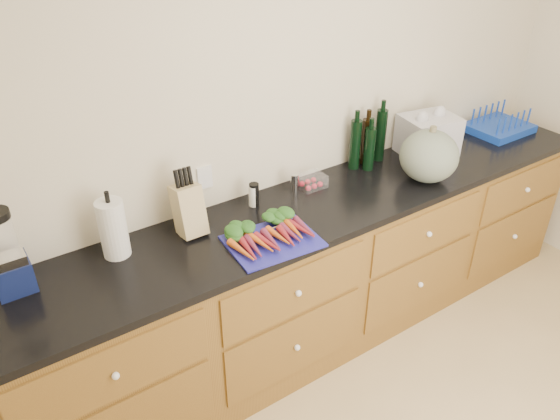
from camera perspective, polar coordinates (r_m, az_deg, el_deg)
wall_back at (r=3.02m, az=1.87°, el=9.67°), size 4.10×0.05×2.60m
cabinets at (r=3.22m, az=5.06°, el=-6.41°), size 3.60×0.64×0.90m
countertop at (r=2.96m, az=5.42°, el=0.83°), size 3.64×0.62×0.04m
cutting_board at (r=2.59m, az=-0.79°, el=-3.28°), size 0.45×0.35×0.01m
carrots at (r=2.60m, az=-1.24°, el=-2.40°), size 0.38×0.28×0.05m
squash at (r=3.17m, az=15.31°, el=5.46°), size 0.33×0.33×0.30m
blender_appliance at (r=2.48m, az=-26.64°, el=-4.40°), size 0.15×0.15×0.38m
paper_towel at (r=2.55m, az=-17.04°, el=-1.89°), size 0.12×0.12×0.28m
knife_block at (r=2.63m, az=-9.52°, el=0.01°), size 0.12×0.12×0.25m
grinder_salt at (r=2.85m, az=-2.80°, el=1.48°), size 0.05×0.05×0.11m
grinder_pepper at (r=2.85m, az=-2.72°, el=1.62°), size 0.05×0.05×0.13m
canister_chrome at (r=2.98m, az=1.55°, el=2.85°), size 0.05×0.05×0.11m
tomato_box at (r=3.04m, az=3.27°, el=3.01°), size 0.15×0.12×0.07m
bottles at (r=3.28m, az=9.19°, el=7.01°), size 0.26×0.14×0.32m
grocery_bag at (r=3.52m, az=15.21°, el=7.56°), size 0.37×0.32×0.24m
dish_rack at (r=4.02m, az=21.90°, el=8.17°), size 0.40×0.32×0.16m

